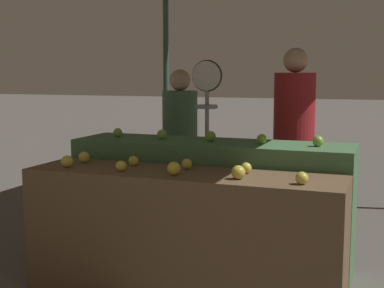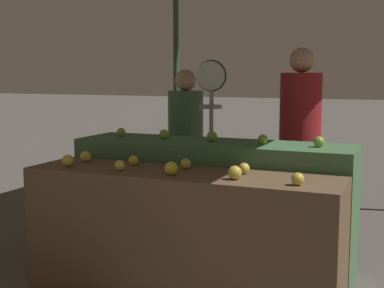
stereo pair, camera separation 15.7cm
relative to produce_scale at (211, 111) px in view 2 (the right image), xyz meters
name	(u,v)px [view 2 (the right image)]	position (x,y,z in m)	size (l,w,h in m)	color
display_counter_front	(180,234)	(0.24, -1.19, -0.75)	(2.13, 0.55, 0.85)	brown
display_counter_back	(212,205)	(0.24, -0.59, -0.68)	(2.13, 0.55, 0.98)	#4C7A4C
apple_front_0	(68,161)	(-0.58, -1.30, -0.28)	(0.08, 0.08, 0.08)	yellow
apple_front_1	(120,165)	(-0.15, -1.31, -0.29)	(0.07, 0.07, 0.07)	yellow
apple_front_2	(171,168)	(0.23, -1.31, -0.28)	(0.09, 0.09, 0.09)	gold
apple_front_3	(235,173)	(0.65, -1.29, -0.28)	(0.09, 0.09, 0.09)	gold
apple_front_4	(298,179)	(1.04, -1.31, -0.29)	(0.08, 0.08, 0.08)	gold
apple_front_5	(86,157)	(-0.57, -1.09, -0.28)	(0.08, 0.08, 0.08)	yellow
apple_front_6	(133,161)	(-0.17, -1.08, -0.29)	(0.07, 0.07, 0.07)	gold
apple_front_7	(186,164)	(0.23, -1.08, -0.29)	(0.07, 0.07, 0.07)	gold
apple_front_8	(244,168)	(0.65, -1.09, -0.29)	(0.07, 0.07, 0.07)	yellow
apple_back_0	(121,132)	(-0.56, -0.59, -0.15)	(0.07, 0.07, 0.07)	#8EB247
apple_back_1	(164,134)	(-0.17, -0.59, -0.15)	(0.08, 0.08, 0.08)	#8EB247
apple_back_2	(212,136)	(0.24, -0.60, -0.15)	(0.08, 0.08, 0.08)	#7AA338
apple_back_3	(263,139)	(0.64, -0.60, -0.15)	(0.07, 0.07, 0.07)	#84AD3D
apple_back_4	(319,142)	(1.04, -0.60, -0.15)	(0.08, 0.08, 0.08)	#84AD3D
produce_scale	(211,111)	(0.00, 0.00, 0.00)	(0.28, 0.20, 1.62)	#99999E
person_vendor_at_scale	(186,138)	(-0.37, 0.28, -0.29)	(0.45, 0.45, 1.54)	#2D2D38
person_customer_left	(300,128)	(0.67, 0.56, -0.18)	(0.48, 0.48, 1.73)	#2D2D38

